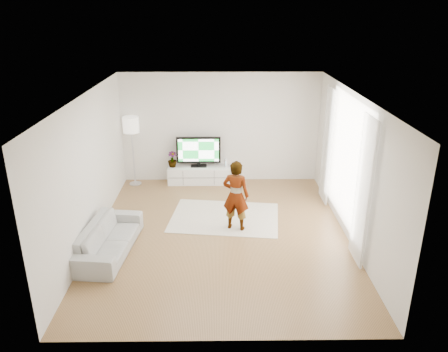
{
  "coord_description": "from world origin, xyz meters",
  "views": [
    {
      "loc": [
        -0.04,
        -7.76,
        4.28
      ],
      "look_at": [
        0.06,
        0.4,
        1.1
      ],
      "focal_mm": 35.0,
      "sensor_mm": 36.0,
      "label": 1
    }
  ],
  "objects_px": {
    "media_console": "(199,175)",
    "sofa": "(109,238)",
    "player": "(236,195)",
    "floor_lamp": "(131,128)",
    "television": "(199,151)",
    "rug": "(225,217)"
  },
  "relations": [
    {
      "from": "media_console",
      "to": "rug",
      "type": "bearing_deg",
      "value": -72.45
    },
    {
      "from": "player",
      "to": "floor_lamp",
      "type": "xyz_separation_m",
      "value": [
        -2.5,
        2.46,
        0.75
      ]
    },
    {
      "from": "television",
      "to": "rug",
      "type": "xyz_separation_m",
      "value": [
        0.64,
        -2.04,
        -0.86
      ]
    },
    {
      "from": "television",
      "to": "sofa",
      "type": "relative_size",
      "value": 0.57
    },
    {
      "from": "rug",
      "to": "player",
      "type": "bearing_deg",
      "value": -67.02
    },
    {
      "from": "player",
      "to": "rug",
      "type": "bearing_deg",
      "value": -50.82
    },
    {
      "from": "media_console",
      "to": "floor_lamp",
      "type": "xyz_separation_m",
      "value": [
        -1.64,
        -0.06,
        1.27
      ]
    },
    {
      "from": "media_console",
      "to": "rug",
      "type": "xyz_separation_m",
      "value": [
        0.64,
        -2.02,
        -0.22
      ]
    },
    {
      "from": "player",
      "to": "sofa",
      "type": "relative_size",
      "value": 0.75
    },
    {
      "from": "television",
      "to": "player",
      "type": "relative_size",
      "value": 0.76
    },
    {
      "from": "media_console",
      "to": "sofa",
      "type": "bearing_deg",
      "value": -114.05
    },
    {
      "from": "television",
      "to": "floor_lamp",
      "type": "relative_size",
      "value": 0.64
    },
    {
      "from": "sofa",
      "to": "floor_lamp",
      "type": "bearing_deg",
      "value": 7.8
    },
    {
      "from": "media_console",
      "to": "player",
      "type": "height_order",
      "value": "player"
    },
    {
      "from": "media_console",
      "to": "television",
      "type": "xyz_separation_m",
      "value": [
        0.0,
        0.03,
        0.65
      ]
    },
    {
      "from": "player",
      "to": "television",
      "type": "bearing_deg",
      "value": -55.32
    },
    {
      "from": "floor_lamp",
      "to": "television",
      "type": "bearing_deg",
      "value": 3.22
    },
    {
      "from": "player",
      "to": "sofa",
      "type": "distance_m",
      "value": 2.58
    },
    {
      "from": "media_console",
      "to": "rug",
      "type": "distance_m",
      "value": 2.13
    },
    {
      "from": "player",
      "to": "sofa",
      "type": "height_order",
      "value": "player"
    },
    {
      "from": "television",
      "to": "sofa",
      "type": "xyz_separation_m",
      "value": [
        -1.52,
        -3.44,
        -0.58
      ]
    },
    {
      "from": "television",
      "to": "player",
      "type": "distance_m",
      "value": 2.69
    }
  ]
}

